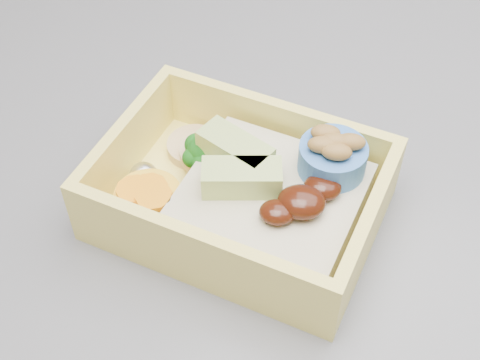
# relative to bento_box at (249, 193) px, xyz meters

# --- Properties ---
(bento_box) EXTENTS (0.23, 0.19, 0.07)m
(bento_box) POSITION_rel_bento_box_xyz_m (0.00, 0.00, 0.00)
(bento_box) COLOR #FCE768
(bento_box) RESTS_ON island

